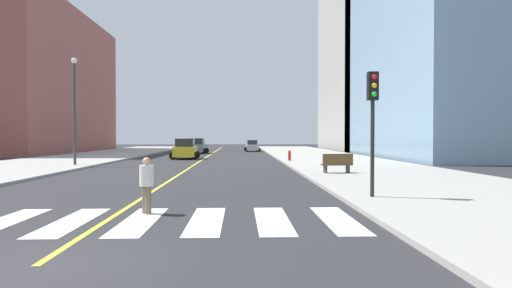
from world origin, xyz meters
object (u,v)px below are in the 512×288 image
car_silver_nearest (252,146)px  street_lamp (74,102)px  traffic_light_near_corner (373,109)px  fire_hydrant (290,156)px  car_gray_second (197,146)px  pedestrian_crossing (147,183)px  car_yellow_third (185,149)px  park_bench (337,164)px

car_silver_nearest → street_lamp: (-14.10, -30.82, 4.02)m
traffic_light_near_corner → fire_hydrant: size_ratio=4.96×
car_gray_second → pedestrian_crossing: bearing=-84.2°
car_yellow_third → fire_hydrant: (9.80, -5.75, -0.37)m
traffic_light_near_corner → car_silver_nearest: bearing=-86.6°
car_yellow_third → pedestrian_crossing: bearing=-87.0°
car_yellow_third → fire_hydrant: car_yellow_third is taller
park_bench → fire_hydrant: bearing=0.6°
traffic_light_near_corner → street_lamp: street_lamp is taller
pedestrian_crossing → car_gray_second: bearing=144.9°
car_yellow_third → park_bench: size_ratio=2.50×
traffic_light_near_corner → street_lamp: size_ratio=0.56×
car_silver_nearest → pedestrian_crossing: size_ratio=2.28×
street_lamp → traffic_light_near_corner: bearing=-45.9°
car_yellow_third → traffic_light_near_corner: traffic_light_near_corner is taller
car_yellow_third → pedestrian_crossing: (2.71, -30.48, -0.03)m
pedestrian_crossing → street_lamp: street_lamp is taller
car_silver_nearest → traffic_light_near_corner: bearing=91.5°
car_yellow_third → fire_hydrant: size_ratio=5.19×
fire_hydrant → street_lamp: size_ratio=0.11×
traffic_light_near_corner → pedestrian_crossing: bearing=17.0°
car_gray_second → traffic_light_near_corner: bearing=-74.0°
car_silver_nearest → pedestrian_crossing: car_silver_nearest is taller
car_silver_nearest → traffic_light_near_corner: traffic_light_near_corner is taller
car_silver_nearest → street_lamp: size_ratio=0.48×
car_yellow_third → street_lamp: 13.24m
street_lamp → car_silver_nearest: bearing=65.4°
car_silver_nearest → park_bench: bearing=93.7°
car_gray_second → fire_hydrant: 21.47m
car_silver_nearest → park_bench: car_silver_nearest is taller
traffic_light_near_corner → car_yellow_third: bearing=-70.2°
traffic_light_near_corner → park_bench: bearing=-95.6°
park_bench → street_lamp: street_lamp is taller
car_silver_nearest → park_bench: 38.81m
car_gray_second → park_bench: (11.19, -31.77, -0.24)m
car_silver_nearest → fire_hydrant: car_silver_nearest is taller
traffic_light_near_corner → pedestrian_crossing: 8.13m
car_gray_second → park_bench: bearing=-68.5°
car_silver_nearest → car_gray_second: car_gray_second is taller
fire_hydrant → car_gray_second: bearing=117.4°
car_gray_second → car_yellow_third: 13.30m
traffic_light_near_corner → pedestrian_crossing: (-7.44, -2.28, -2.34)m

